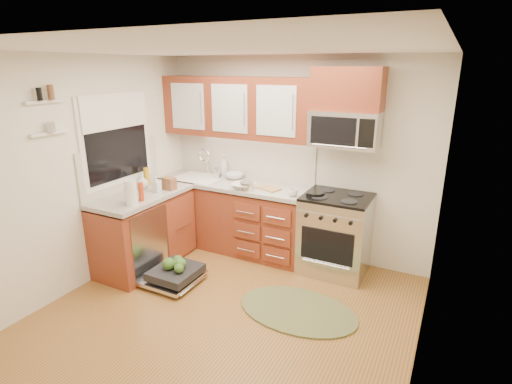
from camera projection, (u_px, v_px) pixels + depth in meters
The scene contains 38 objects.
floor at pixel (224, 317), 3.95m from camera, with size 3.50×3.50×0.00m, color brown.
ceiling at pixel (216, 49), 3.20m from camera, with size 3.50×3.50×0.00m, color white.
wall_back at pixel (294, 159), 5.06m from camera, with size 3.50×0.04×2.50m, color silver.
wall_front at pixel (43, 290), 2.09m from camera, with size 3.50×0.04×2.50m, color silver.
wall_left at pixel (84, 174), 4.33m from camera, with size 0.04×3.50×2.50m, color silver.
wall_right at pixel (432, 233), 2.81m from camera, with size 0.04×3.50×2.50m, color silver.
base_cabinet_back at pixel (234, 218), 5.37m from camera, with size 2.05×0.60×0.85m, color brown.
base_cabinet_left at pixel (145, 232), 4.90m from camera, with size 0.60×1.25×0.85m, color brown.
countertop_back at pixel (233, 184), 5.21m from camera, with size 2.07×0.64×0.05m, color #ACA69D.
countertop_left at pixel (142, 196), 4.75m from camera, with size 0.64×1.27×0.05m, color #ACA69D.
backsplash_back at pixel (243, 156), 5.37m from camera, with size 2.05×0.02×0.57m, color beige.
backsplash_left at pixel (121, 168), 4.78m from camera, with size 0.02×1.25×0.57m, color beige.
upper_cabinets at pixel (237, 107), 5.04m from camera, with size 2.05×0.35×0.75m, color brown, non-canonical shape.
cabinet_over_mw at pixel (348, 89), 4.35m from camera, with size 0.76×0.35×0.47m, color brown.
range at pixel (335, 234), 4.72m from camera, with size 0.76×0.64×0.95m, color silver, non-canonical shape.
microwave at pixel (345, 129), 4.46m from camera, with size 0.76×0.38×0.40m, color silver, non-canonical shape.
sink at pixel (199, 186), 5.46m from camera, with size 0.62×0.50×0.26m, color white, non-canonical shape.
dishwasher at pixel (173, 275), 4.55m from camera, with size 0.70×0.60×0.20m, color silver, non-canonical shape.
window at pixel (116, 140), 4.66m from camera, with size 0.03×1.05×1.05m, color white, non-canonical shape.
window_blind at pixel (115, 111), 4.55m from camera, with size 0.02×0.96×0.40m, color white.
shelf_upper at pixel (45, 102), 3.78m from camera, with size 0.04×0.40×0.03m, color white.
shelf_lower at pixel (49, 133), 3.87m from camera, with size 0.04×0.40×0.03m, color white.
rug at pixel (297, 310), 4.04m from camera, with size 1.23×0.80×0.02m, color #63683B, non-canonical shape.
skillet at pixel (315, 194), 4.59m from camera, with size 0.21×0.21×0.04m, color black.
stock_pot at pixel (247, 186), 4.86m from camera, with size 0.18×0.18×0.11m, color silver.
cutting_board at pixel (269, 189), 4.90m from camera, with size 0.27×0.17×0.02m, color #A37A4A.
canister at pixel (218, 173), 5.37m from camera, with size 0.10×0.10×0.15m, color silver.
paper_towel_roll at pixel (131, 193), 4.31m from camera, with size 0.13×0.13×0.28m, color white.
mustard_bottle at pixel (147, 177), 5.04m from camera, with size 0.07×0.07×0.23m, color gold.
red_bottle at pixel (141, 192), 4.45m from camera, with size 0.06×0.06×0.21m, color red.
wooden_box at pixel (169, 184), 4.88m from camera, with size 0.15×0.11×0.15m, color brown.
blue_carton at pixel (130, 196), 4.36m from camera, with size 0.11×0.07×0.18m, color #2982C3.
bowl_a at pixel (243, 186), 4.92m from camera, with size 0.28×0.28×0.07m, color #999999.
bowl_b at pixel (234, 176), 5.36m from camera, with size 0.25×0.25×0.08m, color #999999.
cup at pixel (293, 193), 4.63m from camera, with size 0.11×0.11×0.09m, color #999999.
soap_bottle_a at pixel (224, 165), 5.49m from camera, with size 0.11×0.11×0.29m, color #999999.
soap_bottle_b at pixel (156, 184), 4.79m from camera, with size 0.09×0.09×0.19m, color #999999.
soap_bottle_c at pixel (142, 181), 4.91m from camera, with size 0.15×0.15×0.19m, color #999999.
Camera 1 is at (1.83, -2.87, 2.37)m, focal length 28.00 mm.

